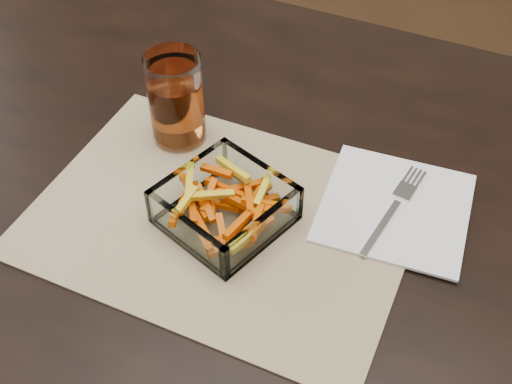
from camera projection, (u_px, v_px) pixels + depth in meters
dining_table at (299, 255)px, 0.85m from camera, size 1.60×0.90×0.75m
placemat at (222, 217)px, 0.78m from camera, size 0.45×0.34×0.00m
glass_bowl at (225, 208)px, 0.76m from camera, size 0.17×0.17×0.05m
tumbler at (176, 102)px, 0.84m from camera, size 0.07×0.07×0.13m
napkin at (395, 207)px, 0.79m from camera, size 0.19×0.19×0.00m
fork at (395, 206)px, 0.79m from camera, size 0.04×0.17×0.00m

